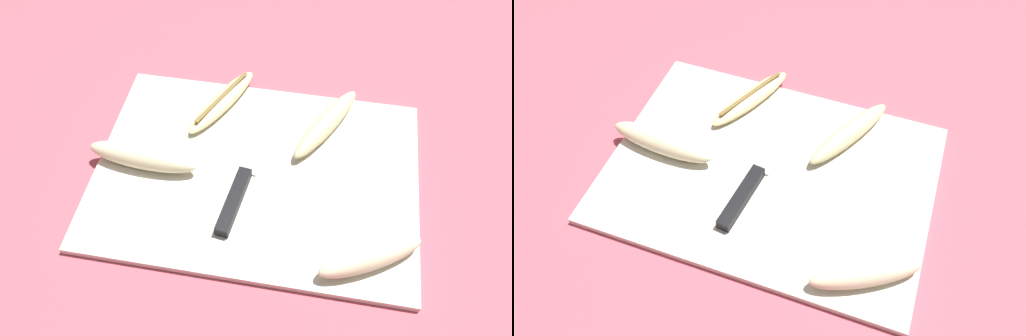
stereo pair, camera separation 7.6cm
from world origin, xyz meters
The scene contains 7 objects.
ground_plane centered at (0.00, 0.00, 0.00)m, with size 4.00×4.00×0.00m, color #C65160.
cutting_board centered at (0.00, 0.00, 0.01)m, with size 0.50×0.36×0.01m.
knife centered at (-0.02, -0.04, 0.02)m, with size 0.06×0.27×0.02m.
banana_soft_right centered at (0.10, 0.10, 0.03)m, with size 0.11×0.17×0.03m.
banana_bright_far centered at (0.18, -0.12, 0.03)m, with size 0.15×0.11×0.04m.
banana_pale_long centered at (-0.17, -0.02, 0.03)m, with size 0.18×0.05×0.04m.
banana_ripe_center centered at (-0.08, 0.13, 0.02)m, with size 0.11×0.17×0.02m.
Camera 1 is at (0.08, -0.44, 0.64)m, focal length 35.00 mm.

